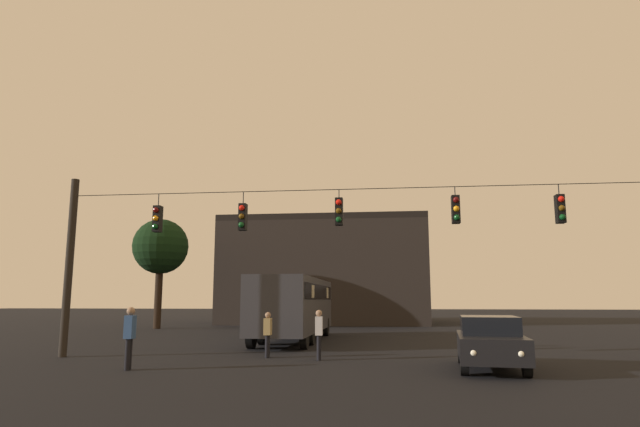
# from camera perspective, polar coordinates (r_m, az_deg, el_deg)

# --- Properties ---
(ground_plane) EXTENTS (168.00, 168.00, 0.00)m
(ground_plane) POSITION_cam_1_polar(r_m,az_deg,el_deg) (30.05, 4.63, -13.00)
(ground_plane) COLOR black
(ground_plane) RESTS_ON ground
(overhead_signal_span) EXTENTS (20.54, 0.44, 6.42)m
(overhead_signal_span) POSITION_cam_1_polar(r_m,az_deg,el_deg) (18.20, 2.97, -3.50)
(overhead_signal_span) COLOR black
(overhead_signal_span) RESTS_ON ground
(city_bus) EXTENTS (2.57, 11.00, 3.00)m
(city_bus) POSITION_cam_1_polar(r_m,az_deg,el_deg) (26.51, -2.72, -9.50)
(city_bus) COLOR #2D2D33
(city_bus) RESTS_ON ground
(car_near_right) EXTENTS (2.27, 4.48, 1.52)m
(car_near_right) POSITION_cam_1_polar(r_m,az_deg,el_deg) (16.72, 17.76, -12.93)
(car_near_right) COLOR black
(car_near_right) RESTS_ON ground
(pedestrian_crossing_left) EXTENTS (0.27, 0.38, 1.79)m
(pedestrian_crossing_left) POSITION_cam_1_polar(r_m,az_deg,el_deg) (16.75, -19.74, -12.05)
(pedestrian_crossing_left) COLOR black
(pedestrian_crossing_left) RESTS_ON ground
(pedestrian_crossing_center) EXTENTS (0.24, 0.36, 1.57)m
(pedestrian_crossing_center) POSITION_cam_1_polar(r_m,az_deg,el_deg) (19.21, -5.63, -12.54)
(pedestrian_crossing_center) COLOR black
(pedestrian_crossing_center) RESTS_ON ground
(pedestrian_crossing_right) EXTENTS (0.26, 0.38, 1.66)m
(pedestrian_crossing_right) POSITION_cam_1_polar(r_m,az_deg,el_deg) (18.31, -0.12, -12.56)
(pedestrian_crossing_right) COLOR black
(pedestrian_crossing_right) RESTS_ON ground
(corner_building) EXTENTS (16.83, 12.86, 8.74)m
(corner_building) POSITION_cam_1_polar(r_m,az_deg,el_deg) (47.64, 0.85, -6.36)
(corner_building) COLOR black
(corner_building) RESTS_ON ground
(tree_left_silhouette) EXTENTS (3.89, 3.89, 7.67)m
(tree_left_silhouette) POSITION_cam_1_polar(r_m,az_deg,el_deg) (39.45, -16.72, -3.50)
(tree_left_silhouette) COLOR black
(tree_left_silhouette) RESTS_ON ground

